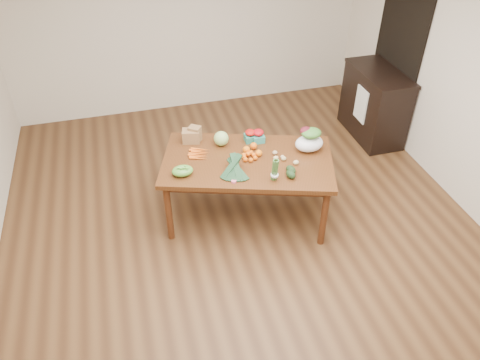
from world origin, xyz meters
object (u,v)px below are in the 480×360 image
object	(u,v)px
cabinet	(374,104)
cabbage	(221,139)
asparagus_bundle	(275,170)
dining_table	(247,188)
salad_bag	(309,141)
mandarin_cluster	(248,155)
paper_bag	(191,135)
kale_bunch	(234,169)

from	to	relation	value
cabinet	cabbage	size ratio (longest dim) A/B	6.48
cabinet	asparagus_bundle	distance (m)	2.53
dining_table	salad_bag	distance (m)	0.83
asparagus_bundle	salad_bag	bearing A→B (deg)	55.81
dining_table	mandarin_cluster	bearing A→B (deg)	81.21
cabbage	mandarin_cluster	xyz separation A→B (m)	(0.21, -0.31, -0.04)
paper_bag	kale_bunch	bearing A→B (deg)	-67.84
asparagus_bundle	cabbage	bearing A→B (deg)	133.47
dining_table	asparagus_bundle	bearing A→B (deg)	-50.79
dining_table	mandarin_cluster	size ratio (longest dim) A/B	9.57
mandarin_cluster	kale_bunch	world-z (taller)	kale_bunch
dining_table	kale_bunch	bearing A→B (deg)	-112.92
cabinet	mandarin_cluster	size ratio (longest dim) A/B	5.67
cabinet	kale_bunch	distance (m)	2.72
cabinet	mandarin_cluster	distance (m)	2.40
dining_table	kale_bunch	size ratio (longest dim) A/B	4.31
cabinet	kale_bunch	size ratio (longest dim) A/B	2.55
kale_bunch	dining_table	bearing A→B (deg)	67.08
kale_bunch	cabbage	bearing A→B (deg)	107.55
cabbage	salad_bag	world-z (taller)	salad_bag
dining_table	paper_bag	distance (m)	0.83
cabinet	kale_bunch	world-z (taller)	cabinet
salad_bag	paper_bag	bearing A→B (deg)	157.21
cabinet	salad_bag	xyz separation A→B (m)	(-1.44, -1.16, 0.40)
cabbage	asparagus_bundle	distance (m)	0.81
salad_bag	kale_bunch	bearing A→B (deg)	-165.27
dining_table	kale_bunch	distance (m)	0.55
cabinet	asparagus_bundle	bearing A→B (deg)	-141.52
paper_bag	kale_bunch	xyz separation A→B (m)	(0.29, -0.71, -0.01)
cabbage	mandarin_cluster	bearing A→B (deg)	-56.33
cabinet	asparagus_bundle	world-z (taller)	asparagus_bundle
paper_bag	cabbage	size ratio (longest dim) A/B	1.54
kale_bunch	paper_bag	bearing A→B (deg)	130.33
paper_bag	asparagus_bundle	xyz separation A→B (m)	(0.64, -0.88, 0.04)
paper_bag	salad_bag	world-z (taller)	salad_bag
cabinet	asparagus_bundle	xyz separation A→B (m)	(-1.95, -1.55, 0.40)
dining_table	paper_bag	bearing A→B (deg)	153.60
paper_bag	mandarin_cluster	distance (m)	0.68
dining_table	salad_bag	world-z (taller)	salad_bag
paper_bag	mandarin_cluster	size ratio (longest dim) A/B	1.34
paper_bag	mandarin_cluster	bearing A→B (deg)	-42.27
salad_bag	dining_table	bearing A→B (deg)	179.81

